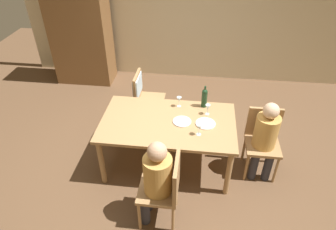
% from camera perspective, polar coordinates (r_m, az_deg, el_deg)
% --- Properties ---
extents(ground_plane, '(10.00, 10.00, 0.00)m').
position_cam_1_polar(ground_plane, '(4.38, 0.00, -9.03)').
color(ground_plane, brown).
extents(rear_room_partition, '(6.40, 0.12, 2.70)m').
position_cam_1_polar(rear_room_partition, '(6.06, 3.30, 19.17)').
color(rear_room_partition, beige).
rests_on(rear_room_partition, ground_plane).
extents(armoire_cabinet, '(1.18, 0.62, 2.18)m').
position_cam_1_polar(armoire_cabinet, '(6.17, -16.48, 15.65)').
color(armoire_cabinet, brown).
rests_on(armoire_cabinet, ground_plane).
extents(dining_table, '(1.75, 1.04, 0.75)m').
position_cam_1_polar(dining_table, '(3.93, 0.00, -2.12)').
color(dining_table, '#A87F51').
rests_on(dining_table, ground_plane).
extents(chair_near, '(0.44, 0.44, 0.92)m').
position_cam_1_polar(chair_near, '(3.37, -0.40, -13.49)').
color(chair_near, '#A87F51').
rests_on(chair_near, ground_plane).
extents(chair_right_end, '(0.44, 0.44, 0.92)m').
position_cam_1_polar(chair_right_end, '(4.16, 17.62, -4.04)').
color(chair_right_end, '#A87F51').
rests_on(chair_right_end, ground_plane).
extents(chair_far_left, '(0.46, 0.44, 0.92)m').
position_cam_1_polar(chair_far_left, '(4.78, -4.87, 4.28)').
color(chair_far_left, '#A87F51').
rests_on(chair_far_left, ground_plane).
extents(person_woman_host, '(0.36, 0.31, 1.15)m').
position_cam_1_polar(person_woman_host, '(3.29, -2.40, -11.85)').
color(person_woman_host, '#33333D').
rests_on(person_woman_host, ground_plane).
extents(person_man_bearded, '(0.30, 0.35, 1.12)m').
position_cam_1_polar(person_man_bearded, '(4.01, 18.12, -3.80)').
color(person_man_bearded, '#33333D').
rests_on(person_man_bearded, ground_plane).
extents(wine_bottle_tall_green, '(0.08, 0.08, 0.32)m').
position_cam_1_polar(wine_bottle_tall_green, '(4.12, 6.97, 3.36)').
color(wine_bottle_tall_green, '#19381E').
rests_on(wine_bottle_tall_green, dining_table).
extents(wine_glass_near_left, '(0.07, 0.07, 0.15)m').
position_cam_1_polar(wine_glass_near_left, '(3.63, 5.97, -2.42)').
color(wine_glass_near_left, silver).
rests_on(wine_glass_near_left, dining_table).
extents(wine_glass_centre, '(0.07, 0.07, 0.15)m').
position_cam_1_polar(wine_glass_centre, '(4.11, 2.14, 2.91)').
color(wine_glass_centre, silver).
rests_on(wine_glass_centre, dining_table).
extents(wine_glass_near_right, '(0.07, 0.07, 0.15)m').
position_cam_1_polar(wine_glass_near_right, '(3.99, 7.60, 1.42)').
color(wine_glass_near_right, silver).
rests_on(wine_glass_near_right, dining_table).
extents(dinner_plate_host, '(0.26, 0.26, 0.01)m').
position_cam_1_polar(dinner_plate_host, '(3.87, 7.17, -1.60)').
color(dinner_plate_host, white).
rests_on(dinner_plate_host, dining_table).
extents(dinner_plate_guest_left, '(0.24, 0.24, 0.01)m').
position_cam_1_polar(dinner_plate_guest_left, '(3.87, 2.69, -1.24)').
color(dinner_plate_guest_left, white).
rests_on(dinner_plate_guest_left, dining_table).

